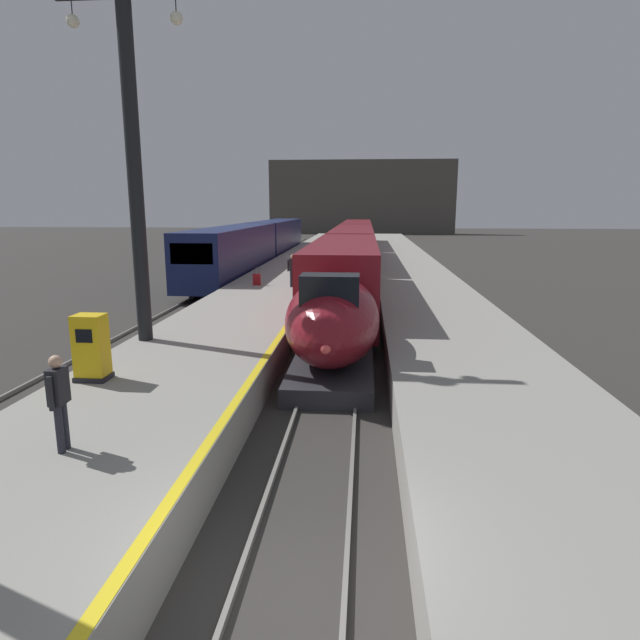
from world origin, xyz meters
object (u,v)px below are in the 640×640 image
rolling_suitcase (257,279)px  passenger_near_edge (293,268)px  station_column_mid (132,138)px  regional_train_adjacent (259,243)px  highspeed_train_main (353,251)px  ticket_machine_yellow (91,350)px  passenger_mid_platform (59,396)px

rolling_suitcase → passenger_near_edge: bearing=-15.1°
station_column_mid → regional_train_adjacent: bearing=94.2°
highspeed_train_main → ticket_machine_yellow: bearing=-101.1°
station_column_mid → passenger_mid_platform: bearing=-77.3°
passenger_near_edge → passenger_mid_platform: size_ratio=1.00×
station_column_mid → ticket_machine_yellow: size_ratio=6.36×
station_column_mid → rolling_suitcase: bearing=84.9°
rolling_suitcase → ticket_machine_yellow: (-0.74, -16.28, 0.44)m
highspeed_train_main → rolling_suitcase: size_ratio=57.04×
passenger_mid_platform → highspeed_train_main: bearing=82.6°
passenger_near_edge → ticket_machine_yellow: passenger_near_edge is taller
rolling_suitcase → ticket_machine_yellow: size_ratio=0.61×
station_column_mid → passenger_mid_platform: (1.76, -7.81, -5.06)m
passenger_near_edge → ticket_machine_yellow: bearing=-99.9°
ticket_machine_yellow → regional_train_adjacent: bearing=94.3°
highspeed_train_main → station_column_mid: 25.46m
passenger_mid_platform → ticket_machine_yellow: size_ratio=1.06×
regional_train_adjacent → passenger_mid_platform: size_ratio=21.66×
highspeed_train_main → ticket_machine_yellow: highspeed_train_main is taller
passenger_mid_platform → ticket_machine_yellow: passenger_mid_platform is taller
regional_train_adjacent → ticket_machine_yellow: bearing=-85.7°
station_column_mid → ticket_machine_yellow: (0.35, -4.02, -5.31)m
regional_train_adjacent → highspeed_train_main: bearing=-34.2°
regional_train_adjacent → passenger_near_edge: 18.78m
highspeed_train_main → rolling_suitcase: (-4.81, -11.96, -0.61)m
station_column_mid → passenger_near_edge: 13.14m
regional_train_adjacent → passenger_mid_platform: (3.96, -37.55, -0.09)m
regional_train_adjacent → passenger_mid_platform: regional_train_adjacent is taller
rolling_suitcase → passenger_mid_platform: bearing=-88.1°
regional_train_adjacent → station_column_mid: bearing=-85.8°
highspeed_train_main → ticket_machine_yellow: 28.79m
station_column_mid → highspeed_train_main: bearing=76.3°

